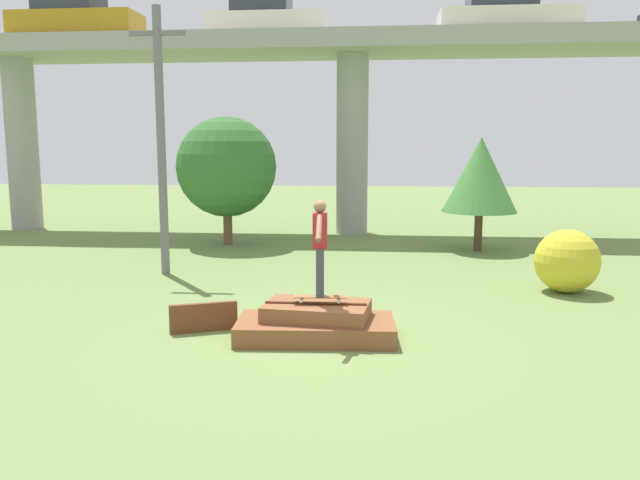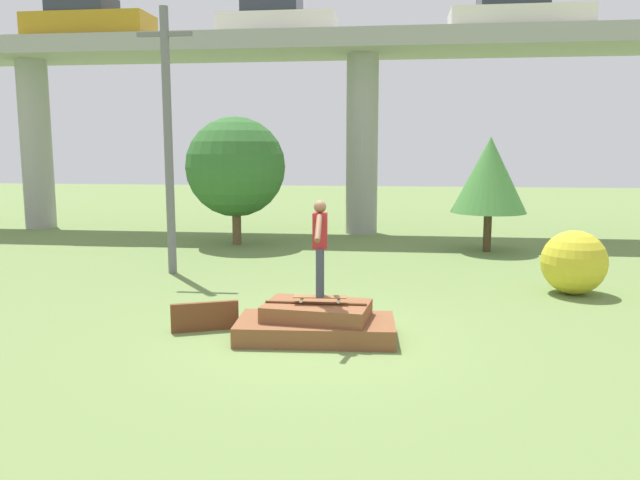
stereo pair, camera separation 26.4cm
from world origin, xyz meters
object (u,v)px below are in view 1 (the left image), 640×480
at_px(tree_behind_left, 480,175).
at_px(bush_yellow_flowering, 567,261).
at_px(car_on_overpass_mid, 75,20).
at_px(car_on_overpass_far_right, 505,15).
at_px(tree_behind_right, 227,167).
at_px(skateboard, 320,297).
at_px(utility_pole, 161,138).
at_px(skater, 320,242).
at_px(car_on_overpass_left, 266,20).

relative_size(tree_behind_left, bush_yellow_flowering, 2.50).
xyz_separation_m(car_on_overpass_mid, car_on_overpass_far_right, (14.57, 0.18, -0.07)).
distance_m(tree_behind_left, tree_behind_right, 7.60).
relative_size(skateboard, tree_behind_right, 0.21).
bearing_deg(utility_pole, bush_yellow_flowering, -6.79).
distance_m(skater, bush_yellow_flowering, 6.12).
bearing_deg(car_on_overpass_far_right, bush_yellow_flowering, -90.63).
height_order(car_on_overpass_far_right, tree_behind_left, car_on_overpass_far_right).
xyz_separation_m(car_on_overpass_mid, tree_behind_right, (5.88, -2.61, -4.95)).
relative_size(car_on_overpass_left, utility_pole, 0.65).
height_order(car_on_overpass_left, utility_pole, car_on_overpass_left).
bearing_deg(tree_behind_right, utility_pole, -94.88).
relative_size(car_on_overpass_far_right, tree_behind_left, 1.33).
height_order(car_on_overpass_left, car_on_overpass_mid, car_on_overpass_left).
xyz_separation_m(car_on_overpass_mid, bush_yellow_flowering, (14.48, -8.30, -6.70)).
height_order(car_on_overpass_far_right, bush_yellow_flowering, car_on_overpass_far_right).
xyz_separation_m(car_on_overpass_left, car_on_overpass_mid, (-6.56, -0.72, -0.03)).
height_order(car_on_overpass_left, tree_behind_left, car_on_overpass_left).
relative_size(skateboard, bush_yellow_flowering, 0.64).
bearing_deg(tree_behind_left, tree_behind_right, 176.59).
distance_m(utility_pole, tree_behind_right, 4.70).
xyz_separation_m(car_on_overpass_left, tree_behind_right, (-0.68, -3.33, -4.98)).
height_order(skater, car_on_overpass_mid, car_on_overpass_mid).
xyz_separation_m(skater, bush_yellow_flowering, (4.82, 3.67, -0.89)).
bearing_deg(car_on_overpass_mid, car_on_overpass_far_right, 0.70).
xyz_separation_m(skateboard, car_on_overpass_far_right, (4.91, 12.15, 6.61)).
height_order(car_on_overpass_left, bush_yellow_flowering, car_on_overpass_left).
xyz_separation_m(car_on_overpass_left, bush_yellow_flowering, (7.92, -9.01, -6.73)).
bearing_deg(tree_behind_left, skateboard, -113.10).
height_order(tree_behind_left, tree_behind_right, tree_behind_right).
relative_size(skateboard, skater, 0.56).
bearing_deg(bush_yellow_flowering, tree_behind_left, 101.00).
bearing_deg(utility_pole, skater, -48.64).
relative_size(car_on_overpass_far_right, bush_yellow_flowering, 3.32).
relative_size(car_on_overpass_mid, tree_behind_right, 1.10).
height_order(car_on_overpass_mid, bush_yellow_flowering, car_on_overpass_mid).
height_order(skateboard, car_on_overpass_far_right, car_on_overpass_far_right).
height_order(skater, bush_yellow_flowering, skater).
bearing_deg(car_on_overpass_left, utility_pole, -97.68).
bearing_deg(car_on_overpass_left, tree_behind_left, -28.68).
bearing_deg(car_on_overpass_far_right, tree_behind_left, -108.93).
relative_size(skateboard, car_on_overpass_far_right, 0.19).
bearing_deg(tree_behind_right, bush_yellow_flowering, -33.48).
bearing_deg(utility_pole, tree_behind_left, 27.57).
height_order(skater, utility_pole, utility_pole).
bearing_deg(car_on_overpass_mid, tree_behind_left, -12.81).
distance_m(car_on_overpass_mid, car_on_overpass_far_right, 14.57).
height_order(skateboard, tree_behind_left, tree_behind_left).
bearing_deg(car_on_overpass_left, skateboard, -76.25).
bearing_deg(bush_yellow_flowering, skater, -142.68).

